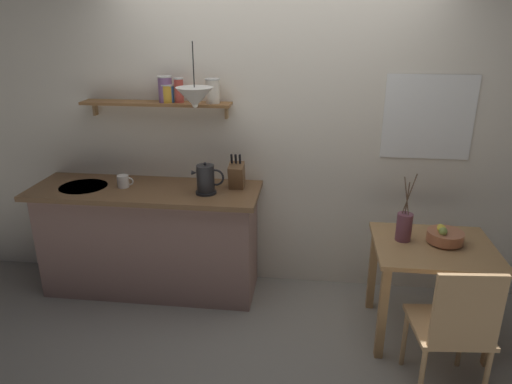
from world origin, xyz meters
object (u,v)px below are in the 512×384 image
Objects in this scene: dining_chair_near at (455,326)px; fruit_bowl at (445,236)px; coffee_mug_by_sink at (123,181)px; dining_table at (432,262)px; knife_block at (237,175)px; electric_kettle at (206,180)px; twig_vase at (404,226)px; pendant_lamp at (195,97)px.

dining_chair_near is 3.73× the size of fruit_bowl.
coffee_mug_by_sink reaches higher than fruit_bowl.
dining_table is 2.81× the size of knife_block.
twig_vase is at bearing -8.85° from electric_kettle.
electric_kettle reaches higher than dining_table.
coffee_mug_by_sink is at bearing 171.59° from dining_table.
fruit_bowl is (0.07, 0.66, 0.27)m from dining_chair_near.
dining_chair_near is (0.00, -0.61, -0.08)m from dining_table.
dining_chair_near is at bearing -35.78° from knife_block.
electric_kettle is at bearing 171.15° from twig_vase.
dining_table is 6.12× the size of coffee_mug_by_sink.
pendant_lamp is at bearing -5.80° from coffee_mug_by_sink.
electric_kettle is 0.69m from coffee_mug_by_sink.
electric_kettle reaches higher than dining_chair_near.
dining_table is 0.62m from dining_chair_near.
pendant_lamp reaches higher than fruit_bowl.
fruit_bowl is 2.45m from coffee_mug_by_sink.
dining_chair_near is at bearing -28.40° from electric_kettle.
dining_chair_near is 6.92× the size of coffee_mug_by_sink.
fruit_bowl is at bearing -14.17° from knife_block.
coffee_mug_by_sink is (-2.15, 0.29, 0.14)m from twig_vase.
fruit_bowl is 0.28m from twig_vase.
twig_vase is 2.17m from coffee_mug_by_sink.
dining_chair_near is at bearing -95.90° from fruit_bowl.
dining_table is 2.05m from pendant_lamp.
knife_block is at bearing 5.39° from coffee_mug_by_sink.
dining_table is 0.21m from fruit_bowl.
coffee_mug_by_sink is at bearing 174.20° from pendant_lamp.
dining_table is at bearing -8.41° from coffee_mug_by_sink.
knife_block is at bearing 28.78° from pendant_lamp.
dining_table is 0.88× the size of dining_chair_near.
coffee_mug_by_sink is at bearing 157.77° from dining_chair_near.
twig_vase is at bearing 177.80° from fruit_bowl.
electric_kettle is at bearing 172.20° from fruit_bowl.
knife_block is 0.70m from pendant_lamp.
twig_vase is 3.73× the size of coffee_mug_by_sink.
electric_kettle is at bearing -5.11° from coffee_mug_by_sink.
twig_vase is (-0.21, 0.67, 0.32)m from dining_chair_near.
twig_vase is 1.74m from pendant_lamp.
fruit_bowl is 1.77m from electric_kettle.
twig_vase is at bearing -16.71° from knife_block.
coffee_mug_by_sink reaches higher than dining_table.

